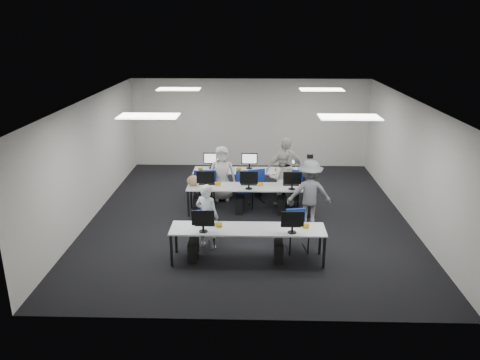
{
  "coord_description": "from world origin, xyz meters",
  "views": [
    {
      "loc": [
        0.08,
        -11.22,
        4.76
      ],
      "look_at": [
        -0.22,
        -0.08,
        1.0
      ],
      "focal_mm": 35.0,
      "sensor_mm": 36.0,
      "label": 1
    }
  ],
  "objects_px": {
    "chair_4": "(294,194)",
    "student_0": "(207,216)",
    "chair_1": "(297,238)",
    "chair_3": "(244,196)",
    "desk_front": "(248,231)",
    "student_1": "(282,178)",
    "chair_7": "(290,191)",
    "student_3": "(285,170)",
    "chair_0": "(204,236)",
    "photographer": "(309,193)",
    "chair_5": "(205,191)",
    "chair_2": "(208,194)",
    "student_2": "(222,173)",
    "desk_mid": "(249,188)",
    "chair_6": "(254,190)"
  },
  "relations": [
    {
      "from": "chair_4",
      "to": "photographer",
      "type": "xyz_separation_m",
      "value": [
        0.25,
        -1.41,
        0.55
      ]
    },
    {
      "from": "chair_5",
      "to": "student_1",
      "type": "xyz_separation_m",
      "value": [
        2.13,
        -0.25,
        0.48
      ]
    },
    {
      "from": "chair_4",
      "to": "photographer",
      "type": "distance_m",
      "value": 1.53
    },
    {
      "from": "desk_front",
      "to": "student_0",
      "type": "relative_size",
      "value": 2.16
    },
    {
      "from": "chair_4",
      "to": "desk_mid",
      "type": "bearing_deg",
      "value": -130.68
    },
    {
      "from": "chair_3",
      "to": "student_0",
      "type": "xyz_separation_m",
      "value": [
        -0.78,
        -2.47,
        0.44
      ]
    },
    {
      "from": "chair_6",
      "to": "student_2",
      "type": "relative_size",
      "value": 0.64
    },
    {
      "from": "photographer",
      "to": "chair_1",
      "type": "bearing_deg",
      "value": 71.14
    },
    {
      "from": "chair_6",
      "to": "chair_3",
      "type": "bearing_deg",
      "value": -142.57
    },
    {
      "from": "chair_3",
      "to": "student_0",
      "type": "bearing_deg",
      "value": -110.43
    },
    {
      "from": "desk_front",
      "to": "chair_1",
      "type": "distance_m",
      "value": 1.25
    },
    {
      "from": "student_0",
      "to": "chair_6",
      "type": "bearing_deg",
      "value": -87.04
    },
    {
      "from": "chair_0",
      "to": "chair_7",
      "type": "xyz_separation_m",
      "value": [
        2.14,
        2.84,
        0.06
      ]
    },
    {
      "from": "chair_1",
      "to": "chair_4",
      "type": "relative_size",
      "value": 1.01
    },
    {
      "from": "chair_2",
      "to": "student_2",
      "type": "distance_m",
      "value": 0.68
    },
    {
      "from": "student_3",
      "to": "chair_4",
      "type": "bearing_deg",
      "value": -41.56
    },
    {
      "from": "student_2",
      "to": "chair_5",
      "type": "bearing_deg",
      "value": -172.72
    },
    {
      "from": "chair_2",
      "to": "chair_3",
      "type": "height_order",
      "value": "chair_3"
    },
    {
      "from": "chair_5",
      "to": "student_1",
      "type": "height_order",
      "value": "student_1"
    },
    {
      "from": "desk_mid",
      "to": "chair_5",
      "type": "xyz_separation_m",
      "value": [
        -1.24,
        0.85,
        -0.39
      ]
    },
    {
      "from": "chair_1",
      "to": "student_3",
      "type": "relative_size",
      "value": 0.49
    },
    {
      "from": "desk_mid",
      "to": "chair_1",
      "type": "height_order",
      "value": "chair_1"
    },
    {
      "from": "desk_front",
      "to": "student_2",
      "type": "relative_size",
      "value": 2.06
    },
    {
      "from": "student_0",
      "to": "chair_3",
      "type": "bearing_deg",
      "value": -84.58
    },
    {
      "from": "chair_3",
      "to": "student_0",
      "type": "height_order",
      "value": "student_0"
    },
    {
      "from": "chair_4",
      "to": "desk_front",
      "type": "bearing_deg",
      "value": -90.06
    },
    {
      "from": "chair_4",
      "to": "student_0",
      "type": "relative_size",
      "value": 0.6
    },
    {
      "from": "chair_1",
      "to": "chair_5",
      "type": "relative_size",
      "value": 0.98
    },
    {
      "from": "photographer",
      "to": "chair_5",
      "type": "bearing_deg",
      "value": -32.57
    },
    {
      "from": "desk_front",
      "to": "chair_5",
      "type": "bearing_deg",
      "value": 109.76
    },
    {
      "from": "student_0",
      "to": "student_1",
      "type": "relative_size",
      "value": 0.97
    },
    {
      "from": "chair_0",
      "to": "chair_2",
      "type": "distance_m",
      "value": 2.63
    },
    {
      "from": "chair_7",
      "to": "student_1",
      "type": "relative_size",
      "value": 0.65
    },
    {
      "from": "desk_mid",
      "to": "chair_2",
      "type": "bearing_deg",
      "value": 150.31
    },
    {
      "from": "student_2",
      "to": "chair_7",
      "type": "bearing_deg",
      "value": -5.04
    },
    {
      "from": "student_1",
      "to": "photographer",
      "type": "xyz_separation_m",
      "value": [
        0.59,
        -1.34,
        0.06
      ]
    },
    {
      "from": "desk_front",
      "to": "student_1",
      "type": "distance_m",
      "value": 3.33
    },
    {
      "from": "student_0",
      "to": "student_3",
      "type": "bearing_deg",
      "value": -100.84
    },
    {
      "from": "chair_0",
      "to": "chair_6",
      "type": "relative_size",
      "value": 0.82
    },
    {
      "from": "desk_front",
      "to": "student_0",
      "type": "distance_m",
      "value": 1.08
    },
    {
      "from": "chair_1",
      "to": "chair_6",
      "type": "height_order",
      "value": "chair_6"
    },
    {
      "from": "chair_0",
      "to": "chair_5",
      "type": "xyz_separation_m",
      "value": [
        -0.25,
        2.83,
        0.03
      ]
    },
    {
      "from": "desk_front",
      "to": "student_2",
      "type": "bearing_deg",
      "value": 102.06
    },
    {
      "from": "chair_0",
      "to": "student_3",
      "type": "relative_size",
      "value": 0.44
    },
    {
      "from": "chair_2",
      "to": "chair_7",
      "type": "relative_size",
      "value": 0.91
    },
    {
      "from": "chair_7",
      "to": "chair_4",
      "type": "bearing_deg",
      "value": -58.15
    },
    {
      "from": "student_0",
      "to": "student_2",
      "type": "bearing_deg",
      "value": -69.92
    },
    {
      "from": "chair_5",
      "to": "photographer",
      "type": "bearing_deg",
      "value": -10.21
    },
    {
      "from": "chair_5",
      "to": "student_0",
      "type": "xyz_separation_m",
      "value": [
        0.34,
        -2.86,
        0.45
      ]
    },
    {
      "from": "chair_3",
      "to": "chair_5",
      "type": "xyz_separation_m",
      "value": [
        -1.12,
        0.39,
        -0.01
      ]
    }
  ]
}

